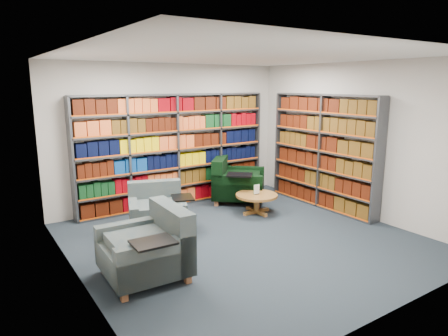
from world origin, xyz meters
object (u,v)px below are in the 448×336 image
chair_green_right (234,184)px  coffee_table (257,198)px  chair_teal_front (151,249)px  chair_teal_left (157,212)px

chair_green_right → coffee_table: chair_green_right is taller
chair_green_right → chair_teal_front: bearing=-142.3°
chair_teal_left → chair_teal_front: chair_teal_front is taller
chair_teal_left → chair_green_right: 2.21m
chair_teal_left → chair_teal_front: bearing=-116.5°
chair_teal_front → coffee_table: (2.67, 1.25, -0.06)m
chair_teal_front → coffee_table: size_ratio=1.48×
chair_green_right → coffee_table: 0.92m
chair_teal_left → coffee_table: size_ratio=1.48×
chair_teal_left → coffee_table: chair_teal_left is taller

